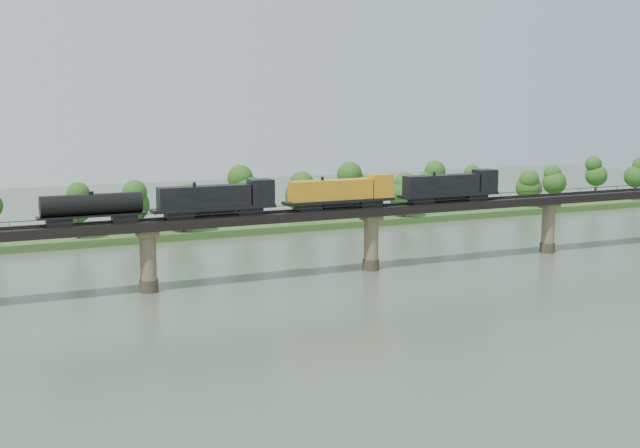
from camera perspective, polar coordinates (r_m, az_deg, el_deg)
name	(u,v)px	position (r m, az deg, el deg)	size (l,w,h in m)	color
ground	(468,309)	(119.64, 10.48, -5.97)	(400.00, 400.00, 0.00)	#3C4B3B
far_bank	(263,223)	(193.73, -4.07, 0.07)	(300.00, 24.00, 1.60)	#2F5120
bridge	(371,240)	(143.44, 3.66, -1.14)	(236.00, 30.00, 11.50)	#473A2D
bridge_superstructure	(372,205)	(142.48, 3.68, 1.37)	(220.00, 4.90, 0.75)	black
far_treeline	(236,194)	(185.75, -5.99, 2.16)	(289.06, 17.54, 13.60)	#382619
freight_train	(300,195)	(136.25, -1.40, 2.07)	(82.84, 3.23, 5.70)	black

